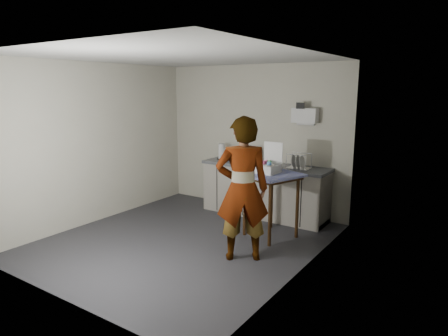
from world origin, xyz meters
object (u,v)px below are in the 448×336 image
Objects in this scene: standing_man at (242,189)px; bakery_box at (268,166)px; soap_bottle at (250,155)px; dish_rack at (298,165)px; paper_towel at (221,152)px; side_table at (271,182)px; soda_can at (269,161)px; kitchen_counter at (264,192)px; dark_bottle at (256,155)px.

bakery_box is (-0.13, 0.93, 0.14)m from standing_man.
dish_rack is (0.89, 0.01, -0.10)m from soap_bottle.
paper_towel is (-1.51, 1.75, 0.12)m from standing_man.
soda_can is (-0.48, 0.84, 0.13)m from side_table.
bakery_box is (0.49, -0.82, 0.64)m from kitchen_counter.
side_table is at bearing -11.25° from bakery_box.
paper_towel is (-0.71, -0.02, 0.00)m from dark_bottle.
soap_bottle is at bearing 137.32° from bakery_box.
soap_bottle reaches higher than side_table.
kitchen_counter is at bearing 123.44° from bakery_box.
standing_man is (0.61, -1.75, 0.50)m from kitchen_counter.
bakery_box is (0.41, -0.82, 0.09)m from soda_can.
paper_towel is at bearing -178.48° from dark_bottle.
side_table is at bearing -96.02° from dish_rack.
soda_can is (-0.53, 1.75, 0.04)m from standing_man.
kitchen_counter is 1.15m from bakery_box.
soda_can is at bearing 0.77° from kitchen_counter.
paper_towel reaches higher than side_table.
paper_towel is at bearing -85.60° from standing_man.
soap_bottle is (-0.87, 1.69, 0.14)m from standing_man.
soap_bottle reaches higher than soda_can.
dark_bottle is (-0.19, 0.02, 0.62)m from kitchen_counter.
soap_bottle is at bearing -179.29° from dish_rack.
dark_bottle is 0.93× the size of paper_towel.
bakery_box is (-0.15, -0.77, 0.10)m from dish_rack.
bakery_box is at bearing -30.72° from paper_towel.
kitchen_counter is 1.92m from standing_man.
bakery_box is at bearing -101.13° from dish_rack.
soap_bottle is 0.90m from dish_rack.
side_table is 0.23m from bakery_box.
paper_towel is at bearing 174.05° from soap_bottle.
paper_towel is (-1.45, 0.84, 0.20)m from side_table.
paper_towel is (-0.98, 0.00, 0.07)m from soda_can.
standing_man is 2.32m from paper_towel.
dish_rack is (0.64, -0.05, 0.54)m from kitchen_counter.
standing_man is 4.24× the size of bakery_box.
standing_man reaches higher than soda_can.
kitchen_counter is at bearing -107.12° from standing_man.
paper_towel reaches higher than kitchen_counter.
dark_bottle is 0.71m from paper_towel.
soap_bottle is 1.08× the size of paper_towel.
paper_towel is at bearing 179.93° from soda_can.
dark_bottle is (-0.74, 0.86, 0.20)m from side_table.
soda_can is at bearing -0.07° from paper_towel.
soap_bottle is at bearing -5.95° from paper_towel.
bakery_box is at bearing -63.55° from soda_can.
dark_bottle is (-0.26, 0.02, 0.07)m from soda_can.
dish_rack is 0.83× the size of bakery_box.
side_table is at bearing -30.03° from paper_towel.
soda_can is 0.56m from dish_rack.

